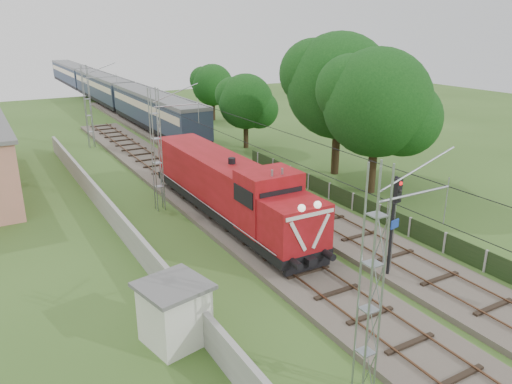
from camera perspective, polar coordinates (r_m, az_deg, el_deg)
ground at (r=25.20m, az=5.08°, el=-9.18°), size 140.00×140.00×0.00m
track_main at (r=30.56m, az=-2.41°, el=-3.55°), size 4.20×70.00×0.45m
track_side at (r=43.71m, az=-4.49°, el=3.34°), size 4.20×80.00×0.45m
catenary at (r=32.67m, az=-11.21°, el=4.73°), size 3.31×70.00×8.00m
boundary_wall at (r=32.73m, az=-16.72°, el=-1.75°), size 0.25×40.00×1.50m
fence at (r=31.78m, az=13.93°, el=-2.40°), size 0.12×32.00×1.20m
locomotive at (r=30.49m, az=-3.14°, el=0.54°), size 3.01×17.21×4.37m
coach_rake at (r=80.48m, az=-17.12°, el=11.47°), size 3.22×71.81×3.72m
signal_post at (r=23.84m, az=15.58°, el=-2.07°), size 0.57×0.45×5.22m
relay_hut at (r=19.88m, az=-9.29°, el=-13.45°), size 2.89×2.89×2.51m
tree_a at (r=36.11m, az=13.80°, el=9.74°), size 7.96×7.58×10.32m
tree_b at (r=40.27m, az=9.60°, el=11.74°), size 8.68×8.26×11.25m
tree_c at (r=48.94m, az=-1.11°, el=10.24°), size 5.57×5.31×7.22m
tree_d at (r=63.81m, az=-4.92°, el=12.04°), size 5.39×5.13×6.99m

